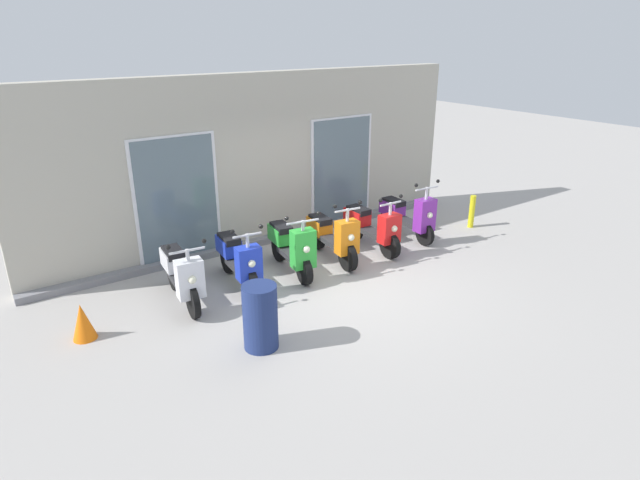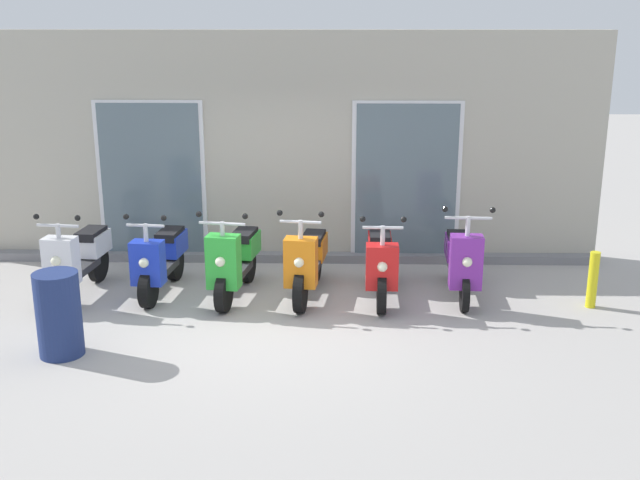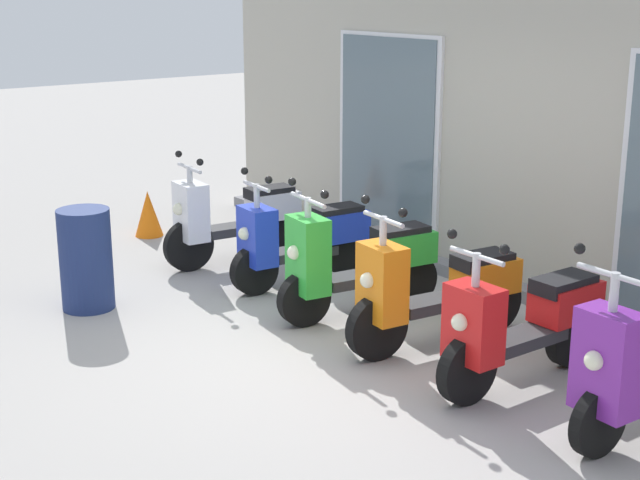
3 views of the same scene
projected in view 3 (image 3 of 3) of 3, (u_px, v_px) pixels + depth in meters
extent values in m
plane|color=#A8A39E|center=(315.00, 352.00, 7.25)|extent=(40.00, 40.00, 0.00)
cube|color=#B2AD9E|center=(537.00, 118.00, 8.29)|extent=(9.12, 0.30, 3.24)
cube|color=slate|center=(509.00, 288.00, 8.56)|extent=(9.12, 0.20, 0.12)
cube|color=silver|center=(388.00, 145.00, 9.69)|extent=(1.54, 0.04, 2.30)
cube|color=slate|center=(386.00, 145.00, 9.68)|extent=(1.42, 0.02, 2.22)
cylinder|color=black|center=(189.00, 246.00, 9.22)|extent=(0.14, 0.52, 0.52)
cylinder|color=black|center=(282.00, 231.00, 9.76)|extent=(0.14, 0.52, 0.52)
cube|color=#2D2D30|center=(236.00, 229.00, 9.46)|extent=(0.33, 0.68, 0.09)
cube|color=white|center=(191.00, 211.00, 9.15)|extent=(0.40, 0.28, 0.58)
sphere|color=#F2EFCC|center=(179.00, 209.00, 9.07)|extent=(0.12, 0.12, 0.12)
cube|color=white|center=(273.00, 205.00, 9.63)|extent=(0.35, 0.55, 0.28)
cube|color=black|center=(269.00, 192.00, 9.57)|extent=(0.31, 0.50, 0.11)
cylinder|color=silver|center=(190.00, 176.00, 9.05)|extent=(0.06, 0.06, 0.19)
cylinder|color=silver|center=(189.00, 168.00, 9.03)|extent=(0.51, 0.09, 0.04)
sphere|color=black|center=(200.00, 162.00, 8.80)|extent=(0.07, 0.07, 0.07)
sphere|color=black|center=(179.00, 154.00, 9.21)|extent=(0.07, 0.07, 0.07)
cylinder|color=black|center=(254.00, 271.00, 8.53)|extent=(0.17, 0.46, 0.45)
cylinder|color=black|center=(349.00, 254.00, 9.05)|extent=(0.17, 0.46, 0.45)
cube|color=#2D2D30|center=(303.00, 252.00, 8.76)|extent=(0.33, 0.67, 0.09)
cube|color=#1E38C6|center=(257.00, 236.00, 8.46)|extent=(0.40, 0.28, 0.54)
sphere|color=#F2EFCC|center=(245.00, 234.00, 8.38)|extent=(0.12, 0.12, 0.12)
cube|color=#1E38C6|center=(340.00, 225.00, 8.92)|extent=(0.35, 0.55, 0.28)
cube|color=black|center=(337.00, 212.00, 8.86)|extent=(0.31, 0.50, 0.11)
cylinder|color=silver|center=(257.00, 197.00, 8.36)|extent=(0.06, 0.06, 0.24)
cylinder|color=silver|center=(257.00, 186.00, 8.34)|extent=(0.46, 0.08, 0.04)
sphere|color=black|center=(269.00, 180.00, 8.12)|extent=(0.07, 0.07, 0.07)
sphere|color=black|center=(245.00, 171.00, 8.50)|extent=(0.07, 0.07, 0.07)
cylinder|color=black|center=(304.00, 299.00, 7.74)|extent=(0.18, 0.47, 0.46)
cylinder|color=black|center=(412.00, 280.00, 8.26)|extent=(0.18, 0.47, 0.46)
cube|color=#2D2D30|center=(360.00, 278.00, 7.97)|extent=(0.36, 0.71, 0.09)
cube|color=green|center=(308.00, 255.00, 7.66)|extent=(0.41, 0.29, 0.65)
sphere|color=#F2EFCC|center=(294.00, 252.00, 7.59)|extent=(0.12, 0.12, 0.12)
cube|color=green|center=(404.00, 247.00, 8.12)|extent=(0.37, 0.56, 0.28)
cube|color=black|center=(401.00, 232.00, 8.07)|extent=(0.33, 0.51, 0.11)
cylinder|color=silver|center=(308.00, 209.00, 7.55)|extent=(0.06, 0.06, 0.19)
cylinder|color=silver|center=(308.00, 200.00, 7.53)|extent=(0.56, 0.12, 0.04)
sphere|color=black|center=(325.00, 195.00, 7.27)|extent=(0.07, 0.07, 0.07)
sphere|color=black|center=(292.00, 182.00, 7.74)|extent=(0.07, 0.07, 0.07)
cylinder|color=black|center=(377.00, 328.00, 7.04)|extent=(0.17, 0.52, 0.51)
cylinder|color=black|center=(494.00, 302.00, 7.61)|extent=(0.17, 0.52, 0.51)
cube|color=#2D2D30|center=(438.00, 302.00, 7.30)|extent=(0.35, 0.74, 0.09)
cube|color=orange|center=(382.00, 283.00, 6.97)|extent=(0.41, 0.28, 0.59)
sphere|color=#F2EFCC|center=(368.00, 280.00, 6.89)|extent=(0.12, 0.12, 0.12)
cube|color=orange|center=(486.00, 276.00, 7.50)|extent=(0.36, 0.55, 0.28)
cube|color=black|center=(483.00, 260.00, 7.44)|extent=(0.32, 0.51, 0.11)
cylinder|color=silver|center=(383.00, 232.00, 6.86)|extent=(0.06, 0.06, 0.24)
cylinder|color=silver|center=(383.00, 219.00, 6.83)|extent=(0.49, 0.10, 0.04)
sphere|color=black|center=(403.00, 213.00, 6.60)|extent=(0.07, 0.07, 0.07)
sphere|color=black|center=(365.00, 199.00, 7.01)|extent=(0.07, 0.07, 0.07)
cylinder|color=black|center=(467.00, 370.00, 6.30)|extent=(0.12, 0.49, 0.49)
cylinder|color=black|center=(572.00, 335.00, 6.92)|extent=(0.12, 0.49, 0.49)
cube|color=#2D2D30|center=(523.00, 339.00, 6.58)|extent=(0.28, 0.69, 0.09)
cube|color=red|center=(474.00, 324.00, 6.23)|extent=(0.39, 0.25, 0.53)
sphere|color=#F2EFCC|center=(460.00, 322.00, 6.15)|extent=(0.12, 0.12, 0.12)
cube|color=red|center=(566.00, 301.00, 6.79)|extent=(0.31, 0.53, 0.28)
cube|color=black|center=(564.00, 284.00, 6.73)|extent=(0.27, 0.49, 0.11)
cylinder|color=silver|center=(476.00, 271.00, 6.13)|extent=(0.06, 0.06, 0.25)
cylinder|color=silver|center=(477.00, 256.00, 6.10)|extent=(0.48, 0.05, 0.04)
sphere|color=black|center=(504.00, 250.00, 5.89)|extent=(0.07, 0.07, 0.07)
sphere|color=black|center=(452.00, 234.00, 6.26)|extent=(0.07, 0.07, 0.07)
cylinder|color=black|center=(598.00, 422.00, 5.60)|extent=(0.11, 0.45, 0.45)
cube|color=purple|center=(608.00, 362.00, 5.51)|extent=(0.39, 0.26, 0.65)
sphere|color=#F2EFCC|center=(594.00, 361.00, 5.43)|extent=(0.12, 0.12, 0.12)
cylinder|color=silver|center=(614.00, 294.00, 5.40)|extent=(0.06, 0.06, 0.26)
cylinder|color=silver|center=(616.00, 276.00, 5.37)|extent=(0.55, 0.07, 0.04)
sphere|color=black|center=(580.00, 249.00, 5.56)|extent=(0.07, 0.07, 0.07)
cylinder|color=navy|center=(86.00, 259.00, 8.11)|extent=(0.46, 0.46, 0.90)
cone|color=orange|center=(148.00, 213.00, 10.51)|extent=(0.32, 0.32, 0.52)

